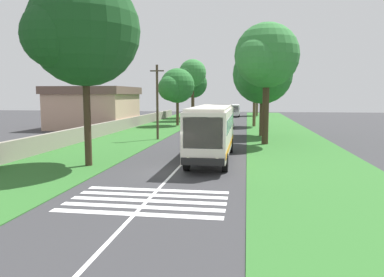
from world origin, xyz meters
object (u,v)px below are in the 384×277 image
(roadside_tree_left_1, at_px, (83,33))
(roadside_tree_left_2, at_px, (176,87))
(trailing_car_0, at_px, (196,127))
(roadside_tree_right_2, at_px, (257,91))
(roadside_tree_left_0, at_px, (192,74))
(utility_pole, at_px, (157,101))
(trailing_car_3, at_px, (214,116))
(roadside_tree_left_3, at_px, (192,85))
(coach_bus, at_px, (212,129))
(trailing_car_1, at_px, (227,124))
(roadside_tree_right_0, at_px, (261,75))
(trailing_minibus_0, at_px, (234,109))
(roadside_tree_right_1, at_px, (265,57))
(trailing_car_2, at_px, (209,119))
(roadside_building, at_px, (94,107))
(roadside_tree_right_3, at_px, (254,82))

(roadside_tree_left_1, height_order, roadside_tree_left_2, roadside_tree_left_1)
(trailing_car_0, relative_size, roadside_tree_right_2, 0.54)
(roadside_tree_left_0, bearing_deg, utility_pole, -178.70)
(trailing_car_3, relative_size, roadside_tree_left_1, 0.36)
(roadside_tree_left_0, distance_m, roadside_tree_right_2, 20.92)
(trailing_car_3, relative_size, roadside_tree_left_0, 0.40)
(roadside_tree_left_3, bearing_deg, coach_bus, -169.96)
(trailing_car_1, distance_m, roadside_tree_right_0, 11.37)
(trailing_minibus_0, height_order, roadside_tree_left_3, roadside_tree_left_3)
(roadside_tree_right_0, bearing_deg, roadside_tree_left_3, 21.50)
(roadside_tree_right_0, bearing_deg, trailing_car_1, 25.47)
(roadside_tree_left_3, relative_size, roadside_tree_right_1, 0.87)
(trailing_car_3, height_order, roadside_tree_right_1, roadside_tree_right_1)
(trailing_car_2, distance_m, roadside_tree_left_3, 15.90)
(trailing_car_1, height_order, roadside_building, roadside_building)
(roadside_tree_left_0, height_order, utility_pole, roadside_tree_left_0)
(roadside_tree_left_0, relative_size, roadside_tree_left_1, 0.90)
(coach_bus, bearing_deg, trailing_car_1, 0.67)
(trailing_minibus_0, bearing_deg, roadside_tree_right_0, -173.60)
(trailing_minibus_0, xyz_separation_m, roadside_tree_left_2, (-24.00, 7.74, 4.17))
(roadside_tree_right_1, bearing_deg, roadside_building, 58.02)
(roadside_tree_left_2, bearing_deg, roadside_tree_left_1, -179.60)
(roadside_tree_left_2, xyz_separation_m, utility_pole, (-17.18, -1.38, -1.81))
(utility_pole, bearing_deg, roadside_tree_right_0, -64.38)
(roadside_tree_left_3, distance_m, utility_pole, 35.93)
(roadside_tree_left_0, xyz_separation_m, roadside_tree_left_3, (7.53, 1.07, -1.62))
(coach_bus, relative_size, trailing_car_2, 2.60)
(trailing_car_1, height_order, roadside_tree_right_2, roadside_tree_right_2)
(trailing_car_0, bearing_deg, utility_pole, 160.69)
(coach_bus, height_order, roadside_tree_left_1, roadside_tree_left_1)
(trailing_car_0, height_order, roadside_tree_left_2, roadside_tree_left_2)
(trailing_car_1, bearing_deg, roadside_tree_left_1, 165.11)
(roadside_tree_right_2, height_order, roadside_building, roadside_tree_right_2)
(roadside_tree_left_0, height_order, roadside_tree_left_2, roadside_tree_left_0)
(roadside_tree_right_2, xyz_separation_m, roadside_tree_right_3, (-27.77, 1.06, 0.94))
(roadside_tree_left_1, xyz_separation_m, roadside_tree_right_0, (19.20, -11.58, -1.65))
(trailing_car_0, relative_size, roadside_tree_right_0, 0.43)
(roadside_building, bearing_deg, trailing_car_2, -55.93)
(roadside_tree_left_0, height_order, roadside_tree_right_0, roadside_tree_left_0)
(utility_pole, distance_m, roadside_building, 16.71)
(trailing_car_3, bearing_deg, roadside_building, 142.75)
(trailing_car_1, bearing_deg, trailing_car_2, 22.42)
(roadside_tree_left_3, bearing_deg, utility_pole, -177.27)
(trailing_minibus_0, xyz_separation_m, utility_pole, (-41.18, 6.36, 2.36))
(roadside_tree_right_2, height_order, utility_pole, roadside_tree_right_2)
(roadside_tree_left_1, bearing_deg, roadside_tree_right_1, -43.74)
(coach_bus, bearing_deg, trailing_minibus_0, 0.21)
(roadside_tree_left_2, xyz_separation_m, roadside_tree_right_2, (28.29, -12.32, -0.27))
(utility_pole, bearing_deg, trailing_car_1, -24.54)
(trailing_car_1, height_order, utility_pole, utility_pole)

